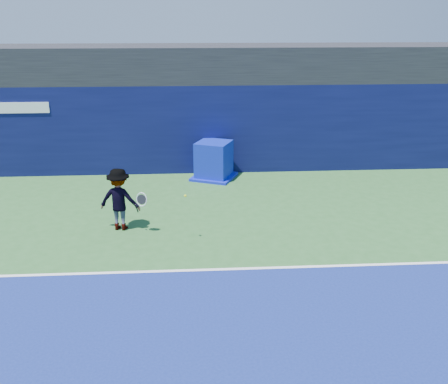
# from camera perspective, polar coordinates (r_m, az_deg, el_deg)

# --- Properties ---
(ground) EXTENTS (80.00, 80.00, 0.00)m
(ground) POSITION_cam_1_polar(r_m,az_deg,el_deg) (8.39, -2.40, -18.77)
(ground) COLOR #2B602B
(ground) RESTS_ON ground
(baseline) EXTENTS (24.00, 0.10, 0.01)m
(baseline) POSITION_cam_1_polar(r_m,az_deg,el_deg) (10.89, -2.79, -8.90)
(baseline) COLOR white
(baseline) RESTS_ON ground
(stadium_band) EXTENTS (36.00, 3.00, 1.20)m
(stadium_band) POSITION_cam_1_polar(r_m,az_deg,el_deg) (18.15, -3.47, 14.51)
(stadium_band) COLOR black
(stadium_band) RESTS_ON back_wall_assembly
(back_wall_assembly) EXTENTS (36.00, 1.03, 3.00)m
(back_wall_assembly) POSITION_cam_1_polar(r_m,az_deg,el_deg) (17.47, -3.32, 7.34)
(back_wall_assembly) COLOR #0A0E3A
(back_wall_assembly) RESTS_ON ground
(equipment_cart) EXTENTS (1.70, 1.70, 1.25)m
(equipment_cart) POSITION_cam_1_polar(r_m,az_deg,el_deg) (16.70, -1.17, 3.49)
(equipment_cart) COLOR #0B1AA0
(equipment_cart) RESTS_ON ground
(tennis_player) EXTENTS (1.31, 0.81, 1.61)m
(tennis_player) POSITION_cam_1_polar(r_m,az_deg,el_deg) (12.86, -11.86, -0.82)
(tennis_player) COLOR silver
(tennis_player) RESTS_ON ground
(tennis_ball) EXTENTS (0.06, 0.06, 0.06)m
(tennis_ball) POSITION_cam_1_polar(r_m,az_deg,el_deg) (11.84, -4.44, -0.44)
(tennis_ball) COLOR #CCDC18
(tennis_ball) RESTS_ON ground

